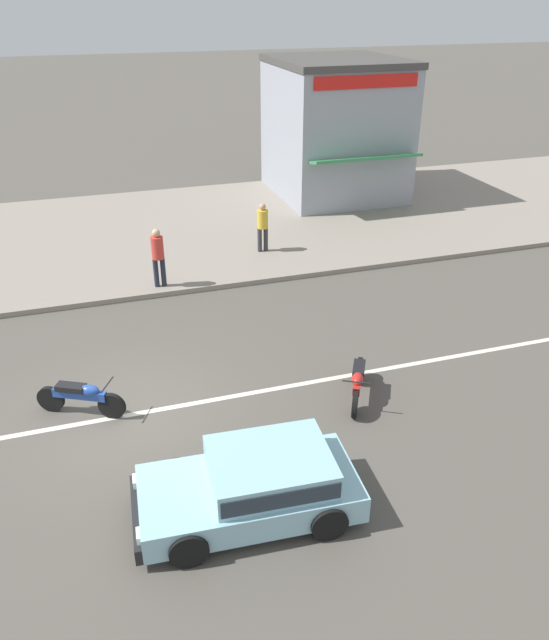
{
  "coord_description": "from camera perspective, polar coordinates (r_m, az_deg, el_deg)",
  "views": [
    {
      "loc": [
        -0.26,
        -10.55,
        7.58
      ],
      "look_at": [
        3.58,
        1.56,
        0.8
      ],
      "focal_mm": 35.0,
      "sensor_mm": 36.0,
      "label": 1
    }
  ],
  "objects": [
    {
      "name": "motorcycle_1",
      "position": [
        13.02,
        7.62,
        -5.56
      ],
      "size": [
        1.02,
        1.66,
        0.8
      ],
      "color": "black",
      "rests_on": "ground"
    },
    {
      "name": "motorcycle_0",
      "position": [
        13.03,
        -17.28,
        -6.71
      ],
      "size": [
        1.7,
        1.02,
        0.8
      ],
      "color": "black",
      "rests_on": "ground"
    },
    {
      "name": "shopfront_corner_warung",
      "position": [
        25.7,
        5.56,
        17.06
      ],
      "size": [
        4.65,
        5.99,
        5.14
      ],
      "color": "#999EA8",
      "rests_on": "kerb_strip"
    },
    {
      "name": "lane_centre_stripe",
      "position": [
        13.0,
        -13.23,
        -8.47
      ],
      "size": [
        50.4,
        0.14,
        0.01
      ],
      "primitive_type": "cube",
      "color": "silver",
      "rests_on": "ground"
    },
    {
      "name": "kerb_strip",
      "position": [
        22.08,
        -15.96,
        7.1
      ],
      "size": [
        68.0,
        10.0,
        0.15
      ],
      "primitive_type": "cube",
      "color": "gray",
      "rests_on": "ground"
    },
    {
      "name": "ground_plane",
      "position": [
        13.0,
        -13.23,
        -8.48
      ],
      "size": [
        160.0,
        160.0,
        0.0
      ],
      "primitive_type": "plane",
      "color": "#544F47"
    },
    {
      "name": "pedestrian_mid_kerb",
      "position": [
        19.75,
        -1.1,
        8.78
      ],
      "size": [
        0.34,
        0.34,
        1.56
      ],
      "color": "#333338",
      "rests_on": "kerb_strip"
    },
    {
      "name": "pedestrian_far_end",
      "position": [
        17.53,
        -10.62,
        6.02
      ],
      "size": [
        0.34,
        0.34,
        1.69
      ],
      "color": "#232838",
      "rests_on": "kerb_strip"
    },
    {
      "name": "hatchback_pale_blue_2",
      "position": [
        10.31,
        -1.67,
        -14.67
      ],
      "size": [
        3.7,
        1.99,
        1.1
      ],
      "color": "#93C6D6",
      "rests_on": "ground"
    }
  ]
}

